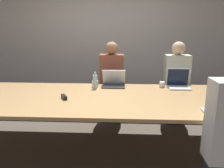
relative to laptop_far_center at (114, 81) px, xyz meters
name	(u,v)px	position (x,y,z in m)	size (l,w,h in m)	color
ground_plane	(95,148)	(-0.24, -0.56, -0.82)	(24.00, 24.00, 0.00)	brown
curtain_wall	(105,39)	(-0.24, 1.38, 0.58)	(12.00, 0.06, 2.80)	#BCB7B2
conference_table	(94,100)	(-0.24, -0.56, -0.12)	(4.65, 1.43, 0.75)	tan
laptop_far_center	(114,81)	(0.00, 0.00, 0.00)	(0.36, 0.27, 0.26)	#333338
person_far_center	(112,84)	(-0.05, 0.39, -0.14)	(0.40, 0.24, 1.41)	#2D2D38
cup_far_center	(95,84)	(-0.28, -0.06, -0.03)	(0.10, 0.10, 0.10)	white
bottle_far_center	(95,82)	(-0.27, -0.16, 0.04)	(0.07, 0.07, 0.25)	#ADD1E0
laptop_near_right	(223,109)	(1.18, -1.12, -0.01)	(0.36, 0.23, 0.24)	silver
laptop_far_right	(178,82)	(0.98, -0.02, 0.01)	(0.32, 0.27, 0.28)	silver
person_far_right	(176,85)	(1.05, 0.37, -0.13)	(0.40, 0.24, 1.42)	#2D2D38
cup_far_right	(162,85)	(0.74, -0.03, -0.03)	(0.08, 0.08, 0.09)	white
stapler	(64,97)	(-0.60, -0.68, -0.05)	(0.11, 0.15, 0.05)	black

